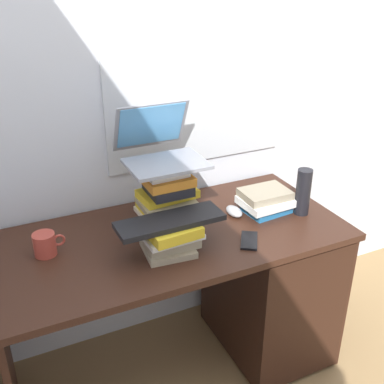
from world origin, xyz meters
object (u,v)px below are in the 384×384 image
(desk, at_px, (249,281))
(water_bottle, at_px, (303,192))
(keyboard, at_px, (170,221))
(mug, at_px, (45,244))
(laptop, at_px, (160,147))
(book_stack_keyboard_riser, at_px, (171,237))
(cell_phone, at_px, (249,241))
(book_stack_side, at_px, (266,201))
(computer_mouse, at_px, (234,211))
(book_stack_tall, at_px, (167,198))

(desk, distance_m, water_bottle, 0.51)
(keyboard, distance_m, mug, 0.49)
(keyboard, bearing_deg, laptop, 75.17)
(laptop, distance_m, mug, 0.59)
(desk, bearing_deg, water_bottle, -13.30)
(book_stack_keyboard_riser, bearing_deg, cell_phone, -12.79)
(book_stack_keyboard_riser, xyz_separation_m, book_stack_side, (0.52, 0.12, -0.01))
(desk, xyz_separation_m, keyboard, (-0.43, -0.09, 0.48))
(book_stack_side, height_order, computer_mouse, book_stack_side)
(book_stack_side, bearing_deg, book_stack_tall, 172.55)
(desk, distance_m, computer_mouse, 0.37)
(computer_mouse, bearing_deg, cell_phone, -104.34)
(desk, bearing_deg, book_stack_side, 19.70)
(cell_phone, bearing_deg, mug, -165.88)
(keyboard, xyz_separation_m, computer_mouse, (0.37, 0.15, -0.12))
(laptop, height_order, cell_phone, laptop)
(book_stack_side, relative_size, mug, 1.99)
(book_stack_keyboard_riser, distance_m, water_bottle, 0.66)
(laptop, bearing_deg, keyboard, -104.21)
(book_stack_keyboard_riser, bearing_deg, mug, 157.44)
(book_stack_tall, distance_m, laptop, 0.22)
(laptop, bearing_deg, book_stack_side, -15.75)
(desk, height_order, mug, mug)
(book_stack_tall, bearing_deg, book_stack_keyboard_riser, -108.45)
(book_stack_tall, bearing_deg, keyboard, -108.62)
(book_stack_keyboard_riser, relative_size, mug, 1.88)
(laptop, bearing_deg, computer_mouse, -17.63)
(water_bottle, bearing_deg, keyboard, -177.01)
(book_stack_side, relative_size, keyboard, 0.59)
(book_stack_tall, bearing_deg, water_bottle, -13.60)
(desk, height_order, laptop, laptop)
(book_stack_tall, xyz_separation_m, book_stack_side, (0.46, -0.06, -0.08))
(book_stack_tall, xyz_separation_m, book_stack_keyboard_riser, (-0.06, -0.18, -0.07))
(book_stack_side, xyz_separation_m, mug, (-0.97, 0.06, -0.01))
(book_stack_side, bearing_deg, book_stack_keyboard_riser, -166.85)
(book_stack_tall, bearing_deg, mug, 179.52)
(book_stack_tall, bearing_deg, desk, -13.78)
(computer_mouse, bearing_deg, water_bottle, -22.01)
(book_stack_tall, distance_m, computer_mouse, 0.34)
(book_stack_tall, height_order, laptop, laptop)
(water_bottle, xyz_separation_m, cell_phone, (-0.34, -0.11, -0.10))
(book_stack_side, bearing_deg, keyboard, -167.19)
(laptop, bearing_deg, cell_phone, -51.90)
(book_stack_keyboard_riser, distance_m, book_stack_side, 0.53)
(book_stack_keyboard_riser, bearing_deg, book_stack_side, 13.15)
(book_stack_keyboard_riser, xyz_separation_m, computer_mouse, (0.37, 0.15, -0.05))
(book_stack_tall, relative_size, water_bottle, 1.34)
(mug, distance_m, water_bottle, 1.12)
(desk, bearing_deg, cell_phone, -125.92)
(book_stack_side, height_order, keyboard, keyboard)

